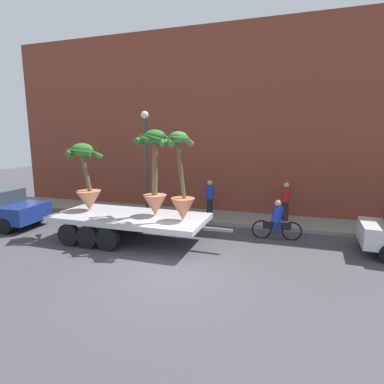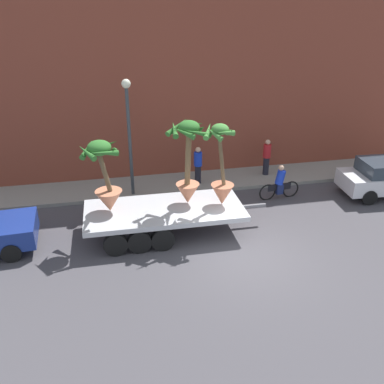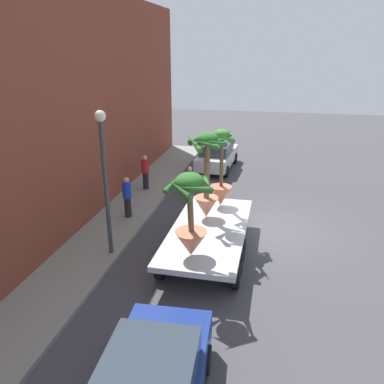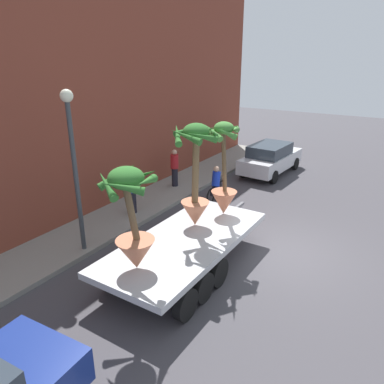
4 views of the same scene
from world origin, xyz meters
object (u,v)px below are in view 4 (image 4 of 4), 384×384
(potted_palm_front, at_px, (224,178))
(pedestrian_far_left, at_px, (175,167))
(potted_palm_rear, at_px, (132,223))
(potted_palm_middle, at_px, (195,176))
(cyclist, at_px, (216,185))
(street_lamp, at_px, (73,153))
(pedestrian_near_gate, at_px, (132,191))
(parked_car, at_px, (270,158))
(flatbed_trailer, at_px, (181,249))

(potted_palm_front, bearing_deg, pedestrian_far_left, 51.10)
(potted_palm_rear, xyz_separation_m, potted_palm_middle, (2.88, 0.05, 0.33))
(cyclist, relative_size, street_lamp, 0.38)
(potted_palm_front, bearing_deg, pedestrian_near_gate, 89.71)
(potted_palm_middle, relative_size, potted_palm_front, 1.02)
(potted_palm_rear, relative_size, parked_car, 0.59)
(potted_palm_rear, bearing_deg, pedestrian_near_gate, 41.16)
(street_lamp, bearing_deg, potted_palm_middle, -58.68)
(potted_palm_front, distance_m, pedestrian_far_left, 5.50)
(pedestrian_far_left, height_order, street_lamp, street_lamp)
(potted_palm_rear, height_order, pedestrian_near_gate, potted_palm_rear)
(flatbed_trailer, height_order, parked_car, parked_car)
(potted_palm_front, xyz_separation_m, cyclist, (3.12, 1.91, -1.54))
(potted_palm_rear, xyz_separation_m, street_lamp, (1.08, 3.02, 1.02))
(flatbed_trailer, distance_m, potted_palm_middle, 2.13)
(flatbed_trailer, relative_size, street_lamp, 1.38)
(flatbed_trailer, relative_size, potted_palm_middle, 2.16)
(parked_car, relative_size, street_lamp, 0.92)
(pedestrian_near_gate, distance_m, street_lamp, 3.71)
(cyclist, bearing_deg, street_lamp, 166.89)
(potted_palm_front, bearing_deg, street_lamp, 131.44)
(pedestrian_near_gate, relative_size, street_lamp, 0.35)
(cyclist, height_order, pedestrian_near_gate, pedestrian_near_gate)
(flatbed_trailer, height_order, street_lamp, street_lamp)
(flatbed_trailer, distance_m, potted_palm_rear, 2.26)
(parked_car, bearing_deg, potted_palm_rear, -175.19)
(flatbed_trailer, relative_size, pedestrian_far_left, 3.89)
(potted_palm_middle, distance_m, potted_palm_front, 1.23)
(flatbed_trailer, height_order, potted_palm_middle, potted_palm_middle)
(potted_palm_middle, bearing_deg, pedestrian_far_left, 40.37)
(potted_palm_middle, height_order, parked_car, potted_palm_middle)
(pedestrian_near_gate, bearing_deg, flatbed_trailer, -121.74)
(cyclist, bearing_deg, potted_palm_middle, -159.86)
(flatbed_trailer, xyz_separation_m, potted_palm_front, (2.29, -0.11, 1.44))
(cyclist, xyz_separation_m, pedestrian_near_gate, (-3.10, 1.92, 0.37))
(potted_palm_front, relative_size, parked_car, 0.68)
(street_lamp, bearing_deg, parked_car, -10.51)
(parked_car, relative_size, pedestrian_near_gate, 2.59)
(potted_palm_middle, bearing_deg, parked_car, 6.04)
(potted_palm_rear, relative_size, cyclist, 1.42)
(pedestrian_far_left, bearing_deg, flatbed_trailer, -144.22)
(potted_palm_front, height_order, street_lamp, street_lamp)
(potted_palm_middle, xyz_separation_m, parked_car, (9.04, 0.96, -1.71))
(flatbed_trailer, bearing_deg, parked_car, 6.75)
(parked_car, height_order, pedestrian_near_gate, pedestrian_near_gate)
(potted_palm_rear, height_order, parked_car, potted_palm_rear)
(potted_palm_middle, relative_size, parked_car, 0.70)
(flatbed_trailer, distance_m, street_lamp, 4.11)
(pedestrian_far_left, xyz_separation_m, street_lamp, (-6.31, -0.86, 2.19))
(potted_palm_front, relative_size, street_lamp, 0.62)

